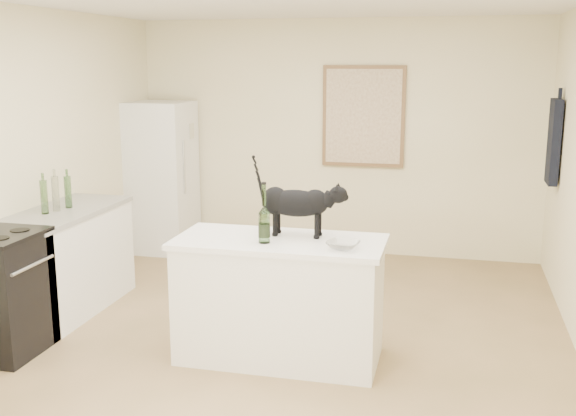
{
  "coord_description": "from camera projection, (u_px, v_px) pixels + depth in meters",
  "views": [
    {
      "loc": [
        1.27,
        -4.76,
        2.14
      ],
      "look_at": [
        0.15,
        -0.15,
        1.12
      ],
      "focal_mm": 42.6,
      "sensor_mm": 36.0,
      "label": 1
    }
  ],
  "objects": [
    {
      "name": "island_base",
      "position": [
        280.0,
        302.0,
        4.96
      ],
      "size": [
        1.44,
        0.67,
        0.86
      ],
      "primitive_type": "cube",
      "color": "white",
      "rests_on": "floor"
    },
    {
      "name": "artwork_frame",
      "position": [
        363.0,
        116.0,
        7.46
      ],
      "size": [
        0.9,
        0.03,
        1.1
      ],
      "primitive_type": "cube",
      "color": "brown",
      "rests_on": "wall_back"
    },
    {
      "name": "wall_left",
      "position": [
        4.0,
        168.0,
        5.51
      ],
      "size": [
        0.0,
        5.5,
        5.5
      ],
      "primitive_type": "plane",
      "rotation": [
        1.57,
        0.0,
        1.57
      ],
      "color": "#F7E9BF",
      "rests_on": "ground"
    },
    {
      "name": "artwork_canvas",
      "position": [
        363.0,
        117.0,
        7.44
      ],
      "size": [
        0.82,
        0.0,
        1.02
      ],
      "primitive_type": "cube",
      "color": "beige",
      "rests_on": "wall_back"
    },
    {
      "name": "fridge",
      "position": [
        161.0,
        177.0,
        7.77
      ],
      "size": [
        0.68,
        0.68,
        1.7
      ],
      "primitive_type": "cube",
      "color": "white",
      "rests_on": "floor"
    },
    {
      "name": "left_cabinets",
      "position": [
        65.0,
        263.0,
        5.91
      ],
      "size": [
        0.6,
        1.4,
        0.86
      ],
      "primitive_type": "cube",
      "color": "white",
      "rests_on": "floor"
    },
    {
      "name": "island_top",
      "position": [
        280.0,
        242.0,
        4.87
      ],
      "size": [
        1.5,
        0.7,
        0.04
      ],
      "primitive_type": "cube",
      "color": "white",
      "rests_on": "island_base"
    },
    {
      "name": "floor",
      "position": [
        274.0,
        345.0,
        5.27
      ],
      "size": [
        5.5,
        5.5,
        0.0
      ],
      "primitive_type": "plane",
      "color": "#A27F56",
      "rests_on": "ground"
    },
    {
      "name": "wine_bottle",
      "position": [
        264.0,
        216.0,
        4.73
      ],
      "size": [
        0.1,
        0.1,
        0.38
      ],
      "primitive_type": "cylinder",
      "rotation": [
        0.0,
        0.0,
        -0.3
      ],
      "color": "#316127",
      "rests_on": "island_top"
    },
    {
      "name": "black_cat",
      "position": [
        296.0,
        207.0,
        4.92
      ],
      "size": [
        0.62,
        0.19,
        0.43
      ],
      "primitive_type": null,
      "rotation": [
        0.0,
        0.0,
        -0.01
      ],
      "color": "black",
      "rests_on": "island_top"
    },
    {
      "name": "fridge_paper",
      "position": [
        192.0,
        131.0,
        7.69
      ],
      "size": [
        0.01,
        0.13,
        0.17
      ],
      "primitive_type": "cube",
      "rotation": [
        0.0,
        0.0,
        0.01
      ],
      "color": "beige",
      "rests_on": "fridge"
    },
    {
      "name": "wall_back",
      "position": [
        336.0,
        138.0,
        7.61
      ],
      "size": [
        4.5,
        0.0,
        4.5
      ],
      "primitive_type": "plane",
      "rotation": [
        1.57,
        0.0,
        0.0
      ],
      "color": "#F7E9BF",
      "rests_on": "ground"
    },
    {
      "name": "left_countertop",
      "position": [
        61.0,
        212.0,
        5.82
      ],
      "size": [
        0.62,
        1.44,
        0.04
      ],
      "primitive_type": "cube",
      "color": "gray",
      "rests_on": "left_cabinets"
    },
    {
      "name": "hanging_garment",
      "position": [
        554.0,
        142.0,
        6.41
      ],
      "size": [
        0.08,
        0.34,
        0.8
      ],
      "primitive_type": "cube",
      "color": "black",
      "rests_on": "wall_right"
    },
    {
      "name": "glass_bowl",
      "position": [
        343.0,
        245.0,
        4.6
      ],
      "size": [
        0.26,
        0.26,
        0.05
      ],
      "primitive_type": "imported",
      "rotation": [
        0.0,
        0.0,
        -0.21
      ],
      "color": "white",
      "rests_on": "island_top"
    },
    {
      "name": "wall_front",
      "position": [
        70.0,
        308.0,
        2.38
      ],
      "size": [
        4.5,
        0.0,
        4.5
      ],
      "primitive_type": "plane",
      "rotation": [
        -1.57,
        0.0,
        0.0
      ],
      "color": "#F7E9BF",
      "rests_on": "ground"
    },
    {
      "name": "counter_bottle_cluster",
      "position": [
        56.0,
        194.0,
        5.76
      ],
      "size": [
        0.12,
        0.32,
        0.3
      ],
      "color": "#23521C",
      "rests_on": "left_countertop"
    }
  ]
}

